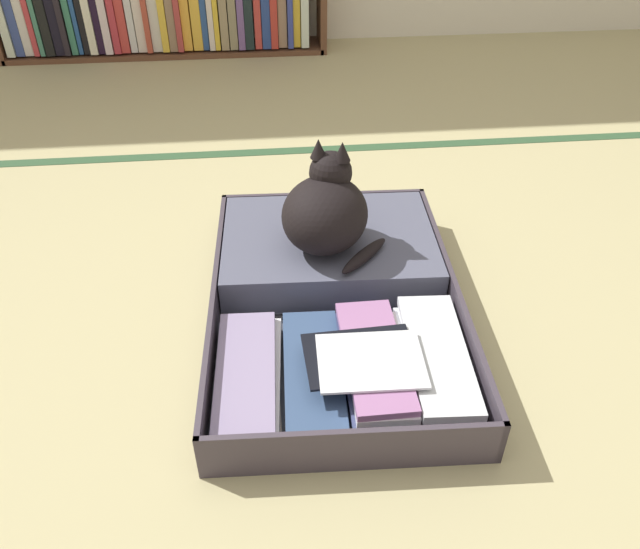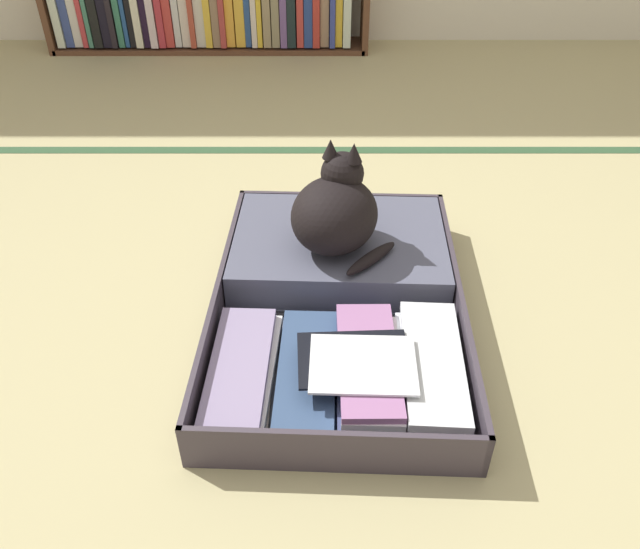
# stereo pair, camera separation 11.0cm
# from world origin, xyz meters

# --- Properties ---
(ground_plane) EXTENTS (10.00, 10.00, 0.00)m
(ground_plane) POSITION_xyz_m (0.00, 0.00, 0.00)
(ground_plane) COLOR tan
(tatami_border) EXTENTS (4.80, 0.05, 0.00)m
(tatami_border) POSITION_xyz_m (0.00, 1.15, 0.00)
(tatami_border) COLOR #315232
(tatami_border) RESTS_ON ground_plane
(open_suitcase) EXTENTS (0.62, 0.90, 0.11)m
(open_suitcase) POSITION_xyz_m (0.07, 0.27, 0.05)
(open_suitcase) COLOR #3E363F
(open_suitcase) RESTS_ON ground_plane
(black_cat) EXTENTS (0.31, 0.31, 0.27)m
(black_cat) POSITION_xyz_m (0.07, 0.40, 0.21)
(black_cat) COLOR black
(black_cat) RESTS_ON open_suitcase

